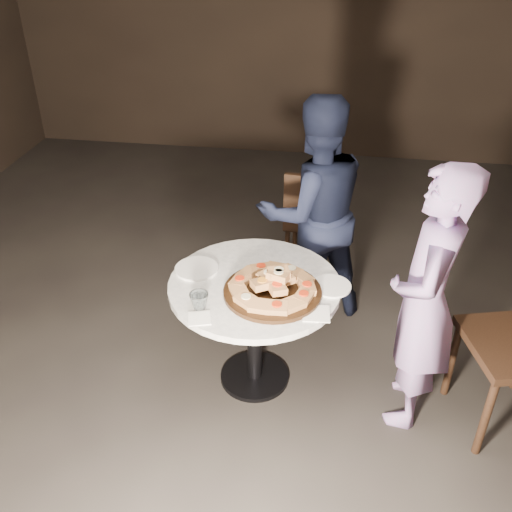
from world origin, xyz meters
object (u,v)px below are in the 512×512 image
(table, at_px, (255,302))
(diner_navy, at_px, (313,212))
(chair_far, at_px, (314,216))
(serving_board, at_px, (272,292))
(water_glass, at_px, (199,301))
(diner_teal, at_px, (425,302))
(focaccia_pile, at_px, (273,284))

(table, relative_size, diner_navy, 0.74)
(table, relative_size, chair_far, 1.29)
(table, relative_size, serving_board, 2.18)
(table, xyz_separation_m, chair_far, (0.24, 1.10, -0.06))
(water_glass, bearing_deg, diner_navy, 63.59)
(chair_far, bearing_deg, serving_board, 88.04)
(chair_far, xyz_separation_m, diner_teal, (0.59, -1.20, 0.23))
(water_glass, distance_m, chair_far, 1.45)
(water_glass, relative_size, diner_navy, 0.06)
(diner_navy, bearing_deg, serving_board, 56.01)
(diner_teal, bearing_deg, water_glass, -71.28)
(serving_board, xyz_separation_m, focaccia_pile, (0.00, 0.00, 0.04))
(serving_board, height_order, diner_teal, diner_teal)
(focaccia_pile, height_order, diner_teal, diner_teal)
(serving_board, bearing_deg, table, 142.04)
(water_glass, height_order, diner_teal, diner_teal)
(focaccia_pile, distance_m, diner_teal, 0.72)
(water_glass, bearing_deg, focaccia_pile, 27.09)
(focaccia_pile, distance_m, water_glass, 0.37)
(focaccia_pile, bearing_deg, diner_teal, -1.57)
(diner_navy, relative_size, diner_teal, 1.02)
(focaccia_pile, relative_size, diner_teal, 0.31)
(chair_far, bearing_deg, focaccia_pile, 88.18)
(diner_teal, bearing_deg, focaccia_pile, -80.94)
(table, height_order, focaccia_pile, focaccia_pile)
(table, height_order, water_glass, water_glass)
(focaccia_pile, bearing_deg, table, 143.47)
(table, bearing_deg, focaccia_pile, -36.53)
(serving_board, relative_size, focaccia_pile, 1.11)
(serving_board, bearing_deg, water_glass, -152.93)
(serving_board, distance_m, focaccia_pile, 0.04)
(table, distance_m, diner_teal, 0.85)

